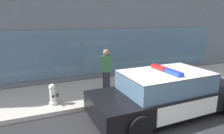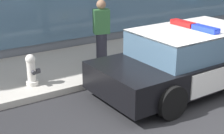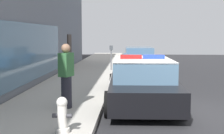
# 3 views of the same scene
# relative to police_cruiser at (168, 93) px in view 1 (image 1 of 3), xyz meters

# --- Properties ---
(sidewalk) EXTENTS (48.00, 2.85, 0.15)m
(sidewalk) POSITION_rel_police_cruiser_xyz_m (-1.43, 2.54, -0.61)
(sidewalk) COLOR #B2ADA3
(sidewalk) RESTS_ON ground
(storefront_building) EXTENTS (25.29, 11.48, 8.35)m
(storefront_building) POSITION_rel_police_cruiser_xyz_m (1.32, 9.71, 3.49)
(storefront_building) COLOR slate
(storefront_building) RESTS_ON ground
(police_cruiser) EXTENTS (5.16, 2.18, 1.49)m
(police_cruiser) POSITION_rel_police_cruiser_xyz_m (0.00, 0.00, 0.00)
(police_cruiser) COLOR black
(police_cruiser) RESTS_ON ground
(fire_hydrant) EXTENTS (0.34, 0.39, 0.73)m
(fire_hydrant) POSITION_rel_police_cruiser_xyz_m (-3.36, 1.70, -0.18)
(fire_hydrant) COLOR silver
(fire_hydrant) RESTS_ON sidewalk
(pedestrian_on_sidewalk) EXTENTS (0.46, 0.37, 1.71)m
(pedestrian_on_sidewalk) POSITION_rel_police_cruiser_xyz_m (-1.32, 2.04, 0.33)
(pedestrian_on_sidewalk) COLOR #23232D
(pedestrian_on_sidewalk) RESTS_ON sidewalk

